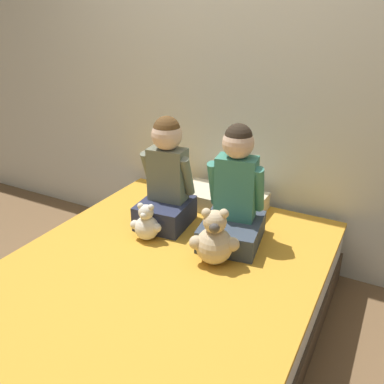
{
  "coord_description": "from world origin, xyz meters",
  "views": [
    {
      "loc": [
        0.98,
        -1.46,
        1.64
      ],
      "look_at": [
        0.0,
        0.36,
        0.71
      ],
      "focal_mm": 38.0,
      "sensor_mm": 36.0,
      "label": 1
    }
  ],
  "objects_px": {
    "child_on_right": "(235,197)",
    "pillow_at_headboard": "(222,200)",
    "bed": "(161,300)",
    "teddy_bear_held_by_right_child": "(214,240)",
    "teddy_bear_held_by_left_child": "(146,224)",
    "child_on_left": "(166,179)"
  },
  "relations": [
    {
      "from": "child_on_right",
      "to": "pillow_at_headboard",
      "type": "height_order",
      "value": "child_on_right"
    },
    {
      "from": "bed",
      "to": "child_on_right",
      "type": "xyz_separation_m",
      "value": [
        0.22,
        0.44,
        0.48
      ]
    },
    {
      "from": "child_on_right",
      "to": "teddy_bear_held_by_right_child",
      "type": "distance_m",
      "value": 0.3
    },
    {
      "from": "bed",
      "to": "teddy_bear_held_by_left_child",
      "type": "distance_m",
      "value": 0.43
    },
    {
      "from": "bed",
      "to": "teddy_bear_held_by_left_child",
      "type": "height_order",
      "value": "teddy_bear_held_by_left_child"
    },
    {
      "from": "teddy_bear_held_by_right_child",
      "to": "pillow_at_headboard",
      "type": "distance_m",
      "value": 0.65
    },
    {
      "from": "teddy_bear_held_by_left_child",
      "to": "teddy_bear_held_by_right_child",
      "type": "bearing_deg",
      "value": -15.69
    },
    {
      "from": "teddy_bear_held_by_left_child",
      "to": "child_on_left",
      "type": "bearing_deg",
      "value": 78.96
    },
    {
      "from": "child_on_left",
      "to": "teddy_bear_held_by_left_child",
      "type": "height_order",
      "value": "child_on_left"
    },
    {
      "from": "child_on_right",
      "to": "bed",
      "type": "bearing_deg",
      "value": -125.94
    },
    {
      "from": "child_on_right",
      "to": "teddy_bear_held_by_right_child",
      "type": "height_order",
      "value": "child_on_right"
    },
    {
      "from": "child_on_left",
      "to": "pillow_at_headboard",
      "type": "relative_size",
      "value": 1.17
    },
    {
      "from": "child_on_right",
      "to": "teddy_bear_held_by_right_child",
      "type": "bearing_deg",
      "value": -97.67
    },
    {
      "from": "child_on_right",
      "to": "teddy_bear_held_by_left_child",
      "type": "relative_size",
      "value": 3.01
    },
    {
      "from": "teddy_bear_held_by_right_child",
      "to": "bed",
      "type": "bearing_deg",
      "value": -165.69
    },
    {
      "from": "teddy_bear_held_by_right_child",
      "to": "pillow_at_headboard",
      "type": "height_order",
      "value": "teddy_bear_held_by_right_child"
    },
    {
      "from": "teddy_bear_held_by_right_child",
      "to": "teddy_bear_held_by_left_child",
      "type": "bearing_deg",
      "value": 153.39
    },
    {
      "from": "bed",
      "to": "child_on_left",
      "type": "height_order",
      "value": "child_on_left"
    },
    {
      "from": "bed",
      "to": "pillow_at_headboard",
      "type": "xyz_separation_m",
      "value": [
        0.0,
        0.78,
        0.27
      ]
    },
    {
      "from": "bed",
      "to": "child_on_right",
      "type": "height_order",
      "value": "child_on_right"
    },
    {
      "from": "bed",
      "to": "child_on_left",
      "type": "xyz_separation_m",
      "value": [
        -0.22,
        0.43,
        0.5
      ]
    },
    {
      "from": "child_on_right",
      "to": "teddy_bear_held_by_left_child",
      "type": "bearing_deg",
      "value": -160.57
    }
  ]
}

